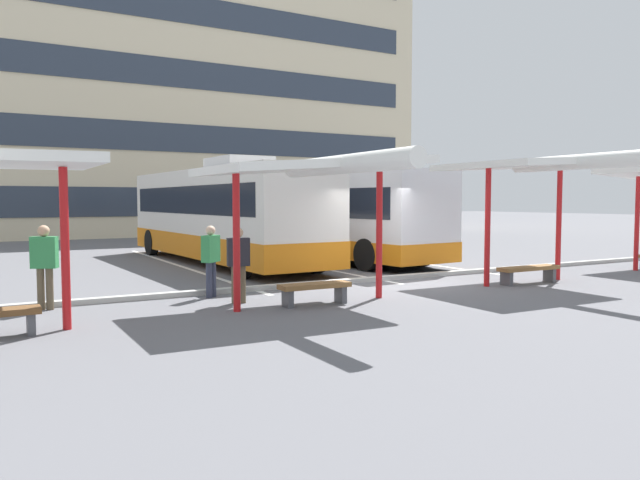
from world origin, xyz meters
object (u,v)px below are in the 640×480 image
at_px(waiting_shelter_2, 535,167).
at_px(bench_1, 315,289).
at_px(coach_bus_0, 222,216).
at_px(waiting_shelter_1, 319,169).
at_px(coach_bus_1, 319,215).
at_px(waiting_passenger_2, 211,256).
at_px(waiting_passenger_0, 44,261).
at_px(waiting_passenger_1, 238,260).
at_px(bench_2, 529,270).

bearing_deg(waiting_shelter_2, bench_1, 179.58).
xyz_separation_m(coach_bus_0, waiting_shelter_1, (-1.31, -9.12, 1.16)).
height_order(coach_bus_1, waiting_passenger_2, coach_bus_1).
bearing_deg(coach_bus_1, bench_1, -120.08).
bearing_deg(waiting_shelter_2, waiting_passenger_0, 169.12).
height_order(coach_bus_0, waiting_passenger_2, coach_bus_0).
bearing_deg(waiting_passenger_1, waiting_shelter_1, -41.72).
xyz_separation_m(bench_1, waiting_passenger_2, (-1.53, 1.99, 0.58)).
xyz_separation_m(waiting_passenger_0, waiting_passenger_1, (3.59, -1.15, -0.06)).
relative_size(coach_bus_1, waiting_passenger_1, 7.38).
bearing_deg(bench_2, coach_bus_1, 99.09).
bearing_deg(waiting_shelter_2, coach_bus_1, 98.97).
height_order(waiting_shelter_1, waiting_passenger_0, waiting_shelter_1).
relative_size(coach_bus_0, bench_1, 7.70).
height_order(coach_bus_1, waiting_shelter_1, coach_bus_1).
relative_size(waiting_shelter_2, bench_2, 2.66).
distance_m(waiting_shelter_1, bench_1, 2.46).
height_order(bench_2, waiting_passenger_1, waiting_passenger_1).
bearing_deg(waiting_passenger_2, coach_bus_1, 45.53).
relative_size(waiting_shelter_1, bench_1, 3.13).
bearing_deg(bench_2, waiting_passenger_1, 173.32).
height_order(waiting_passenger_1, waiting_passenger_2, waiting_passenger_2).
xyz_separation_m(waiting_shelter_1, waiting_passenger_0, (-4.88, 2.29, -1.82)).
height_order(coach_bus_1, waiting_shelter_2, coach_bus_1).
bearing_deg(waiting_shelter_1, bench_2, 2.22).
xyz_separation_m(coach_bus_1, bench_1, (-5.01, -8.64, -1.27)).
height_order(coach_bus_0, waiting_passenger_0, coach_bus_0).
xyz_separation_m(waiting_shelter_2, waiting_passenger_0, (-11.26, 2.16, -2.04)).
distance_m(coach_bus_0, bench_1, 9.13).
relative_size(coach_bus_1, bench_1, 7.60).
xyz_separation_m(coach_bus_1, waiting_passenger_2, (-6.53, -6.66, -0.69)).
bearing_deg(bench_1, bench_2, 0.63).
height_order(waiting_shelter_1, bench_1, waiting_shelter_1).
relative_size(coach_bus_0, waiting_shelter_2, 2.38).
relative_size(bench_1, bench_2, 0.82).
height_order(bench_1, waiting_passenger_2, waiting_passenger_2).
xyz_separation_m(coach_bus_1, waiting_passenger_1, (-6.29, -7.68, -0.70)).
bearing_deg(coach_bus_1, waiting_passenger_0, -146.56).
bearing_deg(waiting_passenger_2, waiting_passenger_1, -76.58).
distance_m(bench_1, bench_2, 6.38).
height_order(bench_1, waiting_passenger_0, waiting_passenger_0).
relative_size(coach_bus_1, bench_2, 6.24).
height_order(coach_bus_0, bench_1, coach_bus_0).
relative_size(bench_1, waiting_shelter_2, 0.31).
bearing_deg(waiting_passenger_1, bench_2, -6.68).
distance_m(coach_bus_1, waiting_passenger_2, 9.35).
bearing_deg(waiting_passenger_2, waiting_shelter_1, -54.79).
relative_size(waiting_shelter_1, bench_2, 2.57).
distance_m(waiting_shelter_1, waiting_passenger_1, 2.55).
bearing_deg(waiting_shelter_1, waiting_passenger_0, 154.82).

